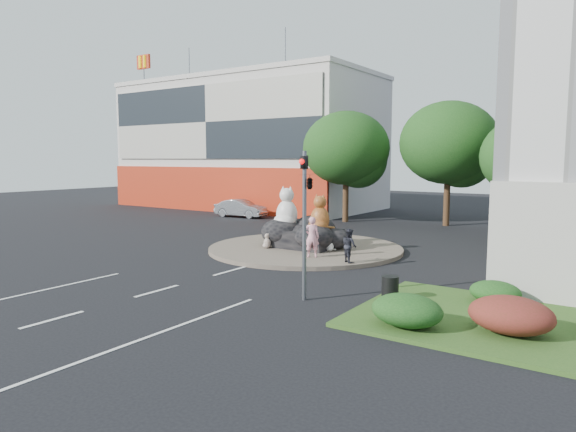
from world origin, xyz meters
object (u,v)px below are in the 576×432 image
at_px(kitten_white, 330,243).
at_px(pedestrian_pink, 312,237).
at_px(parked_car, 241,208).
at_px(litter_bin, 390,287).
at_px(cat_tabby, 320,213).
at_px(pedestrian_dark, 349,245).
at_px(kitten_calico, 267,240).
at_px(cat_white, 287,207).

distance_m(kitten_white, pedestrian_pink, 1.93).
xyz_separation_m(parked_car, litter_bin, (20.00, -16.58, -0.22)).
bearing_deg(cat_tabby, pedestrian_dark, -39.12).
xyz_separation_m(pedestrian_pink, litter_bin, (5.73, -4.37, -0.64)).
distance_m(kitten_calico, pedestrian_pink, 3.30).
bearing_deg(kitten_white, pedestrian_dark, -94.65).
relative_size(cat_white, pedestrian_pink, 1.18).
relative_size(cat_white, parked_car, 0.51).
bearing_deg(kitten_white, cat_tabby, 113.21).
relative_size(cat_white, litter_bin, 2.93).
relative_size(pedestrian_pink, pedestrian_dark, 1.26).
bearing_deg(parked_car, pedestrian_dark, -133.10).
height_order(cat_white, parked_car, cat_white).
distance_m(pedestrian_pink, litter_bin, 7.24).
distance_m(kitten_white, pedestrian_dark, 2.86).
bearing_deg(kitten_white, kitten_calico, 147.28).
xyz_separation_m(cat_white, cat_tabby, (2.08, -0.08, -0.17)).
height_order(pedestrian_pink, parked_car, pedestrian_pink).
relative_size(kitten_white, pedestrian_pink, 0.41).
height_order(kitten_white, parked_car, parked_car).
bearing_deg(pedestrian_dark, pedestrian_pink, 32.83).
xyz_separation_m(kitten_calico, parked_car, (-11.12, 11.41, 0.12)).
height_order(kitten_calico, pedestrian_dark, pedestrian_dark).
xyz_separation_m(cat_tabby, pedestrian_dark, (2.76, -2.12, -1.10)).
relative_size(cat_tabby, parked_car, 0.43).
relative_size(cat_tabby, litter_bin, 2.49).
bearing_deg(litter_bin, pedestrian_dark, 131.09).
xyz_separation_m(cat_white, pedestrian_pink, (2.85, -2.12, -1.07)).
bearing_deg(pedestrian_pink, parked_car, -73.46).
relative_size(parked_car, litter_bin, 5.75).
bearing_deg(pedestrian_dark, kitten_white, -7.75).
distance_m(pedestrian_dark, litter_bin, 5.71).
distance_m(pedestrian_dark, parked_car, 20.38).
bearing_deg(kitten_calico, litter_bin, -12.66).
relative_size(pedestrian_pink, litter_bin, 2.48).
distance_m(cat_tabby, kitten_calico, 3.05).
bearing_deg(kitten_white, cat_white, 122.76).
relative_size(kitten_calico, pedestrian_pink, 0.42).
bearing_deg(litter_bin, cat_tabby, 135.43).
bearing_deg(litter_bin, kitten_calico, 149.82).
height_order(pedestrian_pink, litter_bin, pedestrian_pink).
distance_m(cat_white, cat_tabby, 2.08).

